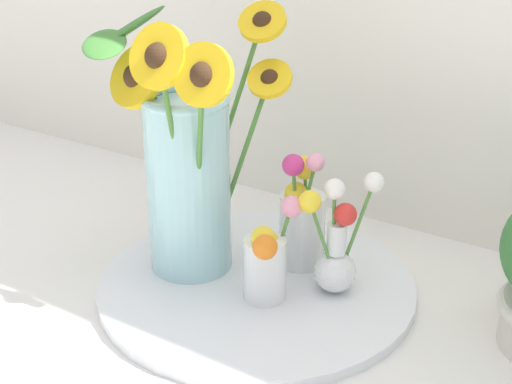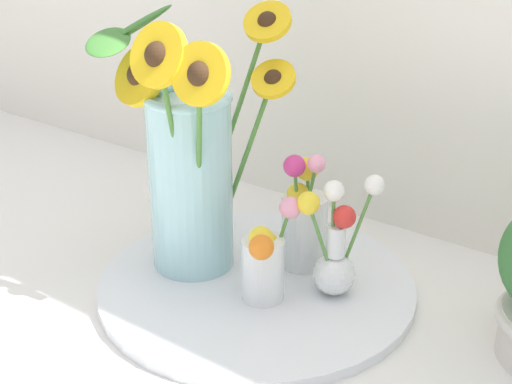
{
  "view_description": "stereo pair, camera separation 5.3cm",
  "coord_description": "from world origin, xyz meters",
  "px_view_note": "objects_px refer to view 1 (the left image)",
  "views": [
    {
      "loc": [
        0.47,
        -0.64,
        0.55
      ],
      "look_at": [
        -0.0,
        0.1,
        0.15
      ],
      "focal_mm": 50.0,
      "sensor_mm": 36.0,
      "label": 1
    },
    {
      "loc": [
        0.52,
        -0.61,
        0.55
      ],
      "look_at": [
        -0.0,
        0.1,
        0.15
      ],
      "focal_mm": 50.0,
      "sensor_mm": 36.0,
      "label": 2
    }
  ],
  "objects_px": {
    "vase_small_center": "(267,259)",
    "vase_small_back": "(302,219)",
    "serving_tray": "(256,284)",
    "vase_bulb_right": "(336,247)",
    "mason_jar_sunflowers": "(185,163)"
  },
  "relations": [
    {
      "from": "vase_small_center",
      "to": "vase_bulb_right",
      "type": "bearing_deg",
      "value": 44.61
    },
    {
      "from": "vase_small_center",
      "to": "mason_jar_sunflowers",
      "type": "bearing_deg",
      "value": 173.68
    },
    {
      "from": "mason_jar_sunflowers",
      "to": "vase_bulb_right",
      "type": "xyz_separation_m",
      "value": [
        0.21,
        0.05,
        -0.09
      ]
    },
    {
      "from": "serving_tray",
      "to": "vase_small_center",
      "type": "height_order",
      "value": "vase_small_center"
    },
    {
      "from": "serving_tray",
      "to": "vase_bulb_right",
      "type": "distance_m",
      "value": 0.14
    },
    {
      "from": "vase_bulb_right",
      "to": "vase_small_center",
      "type": "bearing_deg",
      "value": -135.39
    },
    {
      "from": "mason_jar_sunflowers",
      "to": "vase_bulb_right",
      "type": "distance_m",
      "value": 0.24
    },
    {
      "from": "mason_jar_sunflowers",
      "to": "vase_small_back",
      "type": "distance_m",
      "value": 0.19
    },
    {
      "from": "serving_tray",
      "to": "vase_bulb_right",
      "type": "bearing_deg",
      "value": 18.96
    },
    {
      "from": "serving_tray",
      "to": "vase_bulb_right",
      "type": "relative_size",
      "value": 2.65
    },
    {
      "from": "vase_small_center",
      "to": "vase_small_back",
      "type": "relative_size",
      "value": 0.79
    },
    {
      "from": "vase_bulb_right",
      "to": "vase_small_back",
      "type": "height_order",
      "value": "vase_small_back"
    },
    {
      "from": "serving_tray",
      "to": "vase_bulb_right",
      "type": "height_order",
      "value": "vase_bulb_right"
    },
    {
      "from": "serving_tray",
      "to": "mason_jar_sunflowers",
      "type": "bearing_deg",
      "value": -171.6
    },
    {
      "from": "vase_small_center",
      "to": "vase_small_back",
      "type": "height_order",
      "value": "vase_small_back"
    }
  ]
}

